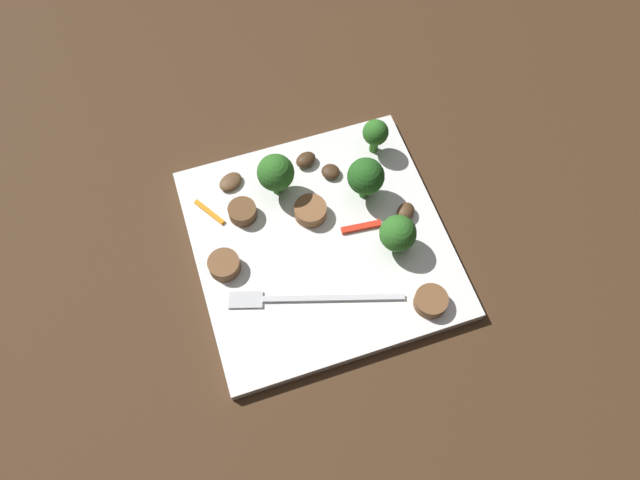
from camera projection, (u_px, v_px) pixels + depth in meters
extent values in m
plane|color=#422B19|center=(320.00, 246.00, 0.66)|extent=(1.40, 1.40, 0.00)
cube|color=white|center=(320.00, 243.00, 0.65)|extent=(0.27, 0.27, 0.01)
cube|color=silver|center=(334.00, 298.00, 0.61)|extent=(0.14, 0.05, 0.00)
cube|color=silver|center=(246.00, 300.00, 0.61)|extent=(0.04, 0.03, 0.00)
cylinder|color=#347525|center=(396.00, 242.00, 0.63)|extent=(0.01, 0.01, 0.02)
sphere|color=#2D6B23|center=(398.00, 233.00, 0.62)|extent=(0.04, 0.04, 0.04)
cylinder|color=#347525|center=(374.00, 143.00, 0.69)|extent=(0.01, 0.01, 0.02)
sphere|color=#2D6B23|center=(376.00, 132.00, 0.67)|extent=(0.03, 0.03, 0.03)
cylinder|color=#296420|center=(364.00, 188.00, 0.66)|extent=(0.01, 0.01, 0.03)
sphere|color=#235B1E|center=(366.00, 176.00, 0.64)|extent=(0.04, 0.04, 0.04)
cylinder|color=#347525|center=(277.00, 185.00, 0.66)|extent=(0.01, 0.01, 0.03)
sphere|color=#2D6B23|center=(276.00, 173.00, 0.64)|extent=(0.04, 0.04, 0.04)
cylinder|color=brown|center=(242.00, 212.00, 0.65)|extent=(0.03, 0.03, 0.02)
cylinder|color=brown|center=(431.00, 301.00, 0.61)|extent=(0.04, 0.04, 0.01)
cylinder|color=brown|center=(309.00, 211.00, 0.65)|extent=(0.05, 0.05, 0.02)
cylinder|color=brown|center=(224.00, 264.00, 0.62)|extent=(0.04, 0.04, 0.02)
ellipsoid|color=brown|center=(231.00, 182.00, 0.67)|extent=(0.03, 0.03, 0.01)
ellipsoid|color=#4C331E|center=(406.00, 212.00, 0.65)|extent=(0.03, 0.03, 0.01)
ellipsoid|color=#422B19|center=(331.00, 172.00, 0.68)|extent=(0.03, 0.03, 0.01)
ellipsoid|color=#422B19|center=(306.00, 160.00, 0.68)|extent=(0.03, 0.03, 0.01)
cube|color=orange|center=(209.00, 212.00, 0.66)|extent=(0.03, 0.04, 0.00)
cube|color=red|center=(361.00, 226.00, 0.65)|extent=(0.04, 0.01, 0.00)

